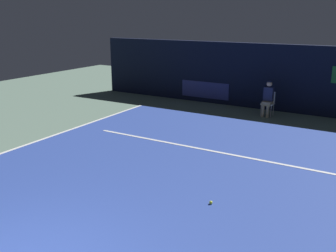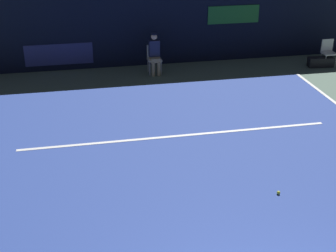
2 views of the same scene
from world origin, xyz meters
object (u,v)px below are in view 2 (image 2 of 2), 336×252
object	(u,v)px
line_judge_on_chair	(155,53)
tennis_ball	(278,193)
equipment_bag	(321,62)
courtside_chair_near	(328,51)

from	to	relation	value
line_judge_on_chair	tennis_ball	world-z (taller)	line_judge_on_chair
tennis_ball	equipment_bag	world-z (taller)	equipment_bag
equipment_bag	tennis_ball	bearing A→B (deg)	-116.04
courtside_chair_near	tennis_ball	distance (m)	8.66
tennis_ball	equipment_bag	xyz separation A→B (m)	(4.50, 7.12, 0.11)
courtside_chair_near	equipment_bag	bearing A→B (deg)	-161.76
tennis_ball	courtside_chair_near	bearing A→B (deg)	56.46
line_judge_on_chair	tennis_ball	bearing A→B (deg)	-81.50
line_judge_on_chair	courtside_chair_near	size ratio (longest dim) A/B	1.50
tennis_ball	equipment_bag	size ratio (longest dim) A/B	0.08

